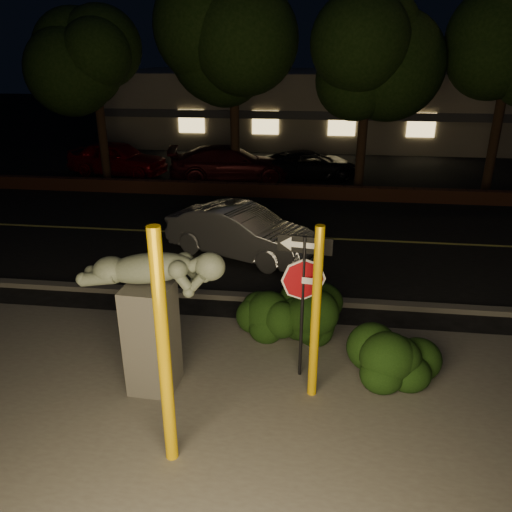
% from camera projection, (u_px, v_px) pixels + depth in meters
% --- Properties ---
extents(ground, '(90.00, 90.00, 0.00)m').
position_uv_depth(ground, '(291.00, 208.00, 17.58)').
color(ground, black).
rests_on(ground, ground).
extents(patio, '(14.00, 6.00, 0.02)m').
position_uv_depth(patio, '(247.00, 420.00, 7.49)').
color(patio, '#4C4944').
rests_on(patio, ground).
extents(road, '(80.00, 8.00, 0.01)m').
position_uv_depth(road, '(285.00, 237.00, 14.83)').
color(road, black).
rests_on(road, ground).
extents(lane_marking, '(80.00, 0.12, 0.00)m').
position_uv_depth(lane_marking, '(285.00, 237.00, 14.82)').
color(lane_marking, '#C0B94C').
rests_on(lane_marking, road).
extents(curb, '(80.00, 0.25, 0.12)m').
position_uv_depth(curb, '(272.00, 298.00, 11.05)').
color(curb, '#4C4944').
rests_on(curb, ground).
extents(brick_wall, '(40.00, 0.35, 0.50)m').
position_uv_depth(brick_wall, '(293.00, 191.00, 18.68)').
color(brick_wall, '#4F2819').
rests_on(brick_wall, ground).
extents(parking_lot, '(40.00, 12.00, 0.01)m').
position_uv_depth(parking_lot, '(300.00, 165.00, 23.99)').
color(parking_lot, black).
rests_on(parking_lot, ground).
extents(building, '(22.00, 10.20, 4.00)m').
position_uv_depth(building, '(307.00, 105.00, 30.55)').
color(building, slate).
rests_on(building, ground).
extents(tree_far_a, '(4.60, 4.60, 7.43)m').
position_uv_depth(tree_far_a, '(92.00, 45.00, 19.21)').
color(tree_far_a, black).
rests_on(tree_far_a, ground).
extents(tree_far_b, '(5.20, 5.20, 8.41)m').
position_uv_depth(tree_far_b, '(233.00, 24.00, 18.48)').
color(tree_far_b, black).
rests_on(tree_far_b, ground).
extents(tree_far_c, '(4.80, 4.80, 7.84)m').
position_uv_depth(tree_far_c, '(370.00, 34.00, 17.69)').
color(tree_far_c, black).
rests_on(tree_far_c, ground).
extents(tree_far_d, '(4.40, 4.40, 7.42)m').
position_uv_depth(tree_far_d, '(512.00, 42.00, 17.66)').
color(tree_far_d, black).
rests_on(tree_far_d, ground).
extents(yellow_pole_left, '(0.17, 0.17, 3.34)m').
position_uv_depth(yellow_pole_left, '(164.00, 354.00, 6.18)').
color(yellow_pole_left, '#FFC006').
rests_on(yellow_pole_left, ground).
extents(yellow_pole_right, '(0.14, 0.14, 2.88)m').
position_uv_depth(yellow_pole_right, '(316.00, 316.00, 7.52)').
color(yellow_pole_right, '#FABC09').
rests_on(yellow_pole_right, ground).
extents(signpost, '(0.85, 0.16, 2.53)m').
position_uv_depth(signpost, '(303.00, 280.00, 7.86)').
color(signpost, black).
rests_on(signpost, ground).
extents(sculpture, '(2.30, 0.75, 2.46)m').
position_uv_depth(sculpture, '(152.00, 305.00, 7.67)').
color(sculpture, '#4C4944').
rests_on(sculpture, ground).
extents(hedge_center, '(2.27, 1.46, 1.09)m').
position_uv_depth(hedge_center, '(288.00, 316.00, 9.32)').
color(hedge_center, black).
rests_on(hedge_center, ground).
extents(hedge_right, '(2.07, 1.42, 1.24)m').
position_uv_depth(hedge_right, '(328.00, 310.00, 9.40)').
color(hedge_right, black).
rests_on(hedge_right, ground).
extents(hedge_far_right, '(1.81, 1.39, 1.11)m').
position_uv_depth(hedge_far_right, '(400.00, 356.00, 8.11)').
color(hedge_far_right, black).
rests_on(hedge_far_right, ground).
extents(silver_sedan, '(4.33, 2.96, 1.35)m').
position_uv_depth(silver_sedan, '(241.00, 232.00, 13.25)').
color(silver_sedan, '#B2B3B7').
rests_on(silver_sedan, ground).
extents(parked_car_red, '(4.60, 2.45, 1.49)m').
position_uv_depth(parked_car_red, '(117.00, 158.00, 21.92)').
color(parked_car_red, maroon).
rests_on(parked_car_red, ground).
extents(parked_car_darkred, '(5.38, 3.04, 1.47)m').
position_uv_depth(parked_car_darkred, '(230.00, 164.00, 20.86)').
color(parked_car_darkred, '#3B0C10').
rests_on(parked_car_darkred, ground).
extents(parked_car_dark, '(4.62, 2.95, 1.19)m').
position_uv_depth(parked_car_dark, '(310.00, 165.00, 21.37)').
color(parked_car_dark, black).
rests_on(parked_car_dark, ground).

